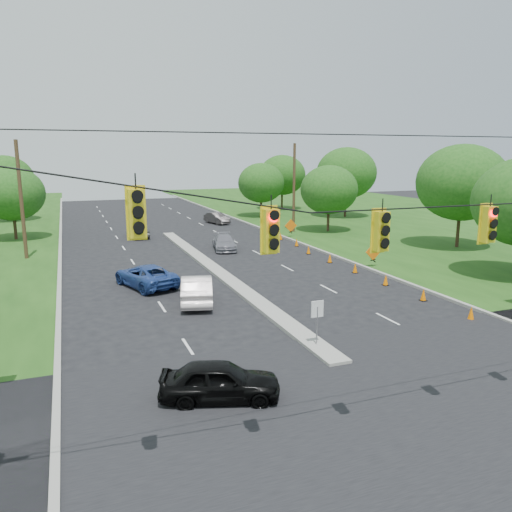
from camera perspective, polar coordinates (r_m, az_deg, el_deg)
name	(u,v)px	position (r m, az deg, el deg)	size (l,w,h in m)	color
ground	(407,417)	(16.79, 16.90, -17.23)	(160.00, 160.00, 0.00)	black
cross_street	(407,417)	(16.79, 16.90, -17.23)	(160.00, 14.00, 0.02)	black
curb_left	(60,257)	(42.21, -21.48, -0.08)	(0.25, 110.00, 0.16)	gray
curb_right	(293,241)	(46.47, 4.22, 1.71)	(0.25, 110.00, 0.16)	gray
median	(215,271)	(34.69, -4.66, -1.70)	(1.00, 34.00, 0.18)	gray
median_sign	(317,314)	(20.84, 7.01, -6.65)	(0.55, 0.06, 2.05)	gray
signal_span	(440,267)	(14.30, 20.34, -1.19)	(25.60, 0.32, 9.00)	#422D1C
utility_pole_far_left	(21,201)	(41.71, -25.25, 5.75)	(0.28, 0.28, 9.00)	#422D1C
utility_pole_far_right	(294,188)	(51.45, 4.37, 7.72)	(0.28, 0.28, 9.00)	#422D1C
cone_1	(471,313)	(26.57, 23.37, -6.02)	(0.32, 0.32, 0.70)	#FA7200
cone_2	(423,295)	(29.05, 18.59, -4.20)	(0.32, 0.32, 0.70)	#FA7200
cone_3	(386,280)	(31.72, 14.61, -2.66)	(0.32, 0.32, 0.70)	#FA7200
cone_4	(355,268)	(34.54, 11.26, -1.35)	(0.32, 0.32, 0.70)	#FA7200
cone_5	(330,258)	(37.48, 8.44, -0.24)	(0.32, 0.32, 0.70)	#FA7200
cone_6	(309,250)	(40.50, 6.03, 0.71)	(0.32, 0.32, 0.70)	#FA7200
cone_7	(297,242)	(43.85, 4.67, 1.57)	(0.32, 0.32, 0.70)	#FA7200
cone_8	(281,236)	(46.99, 2.83, 2.27)	(0.32, 0.32, 0.70)	#FA7200
cone_9	(267,231)	(50.17, 1.23, 2.88)	(0.32, 0.32, 0.70)	#FA7200
work_sign_1	(373,252)	(36.34, 13.28, 0.40)	(1.27, 0.58, 1.37)	black
work_sign_2	(291,226)	(48.38, 3.99, 3.42)	(1.27, 0.58, 1.37)	black
tree_5	(12,194)	(51.79, -26.13, 6.42)	(5.88, 5.88, 6.86)	black
tree_6	(4,180)	(66.85, -26.81, 7.80)	(6.72, 6.72, 7.84)	black
tree_8	(462,183)	(45.91, 22.47, 7.76)	(7.56, 7.56, 8.82)	black
tree_9	(329,190)	(52.17, 8.35, 7.50)	(5.88, 5.88, 6.86)	black
tree_10	(346,173)	(64.75, 10.30, 9.31)	(7.56, 7.56, 8.82)	black
tree_11	(282,175)	(72.70, 3.01, 9.22)	(6.72, 6.72, 7.84)	black
tree_12	(261,183)	(63.97, 0.59, 8.36)	(5.88, 5.88, 6.86)	black
black_sedan	(220,381)	(16.85, -4.15, -14.05)	(1.59, 3.94, 1.34)	black
white_sedan	(197,289)	(27.29, -6.78, -3.77)	(1.62, 4.63, 1.53)	white
blue_pickup	(146,276)	(31.08, -12.50, -2.20)	(2.29, 4.96, 1.38)	#26438D
silver_car_far	(224,242)	(42.15, -3.64, 1.57)	(1.78, 4.37, 1.27)	gray
silver_car_oncoming	(138,229)	(49.82, -13.34, 2.98)	(1.80, 4.47, 1.52)	gray
dark_car_receding	(217,218)	(58.11, -4.51, 4.34)	(1.36, 3.91, 1.29)	#322E2F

